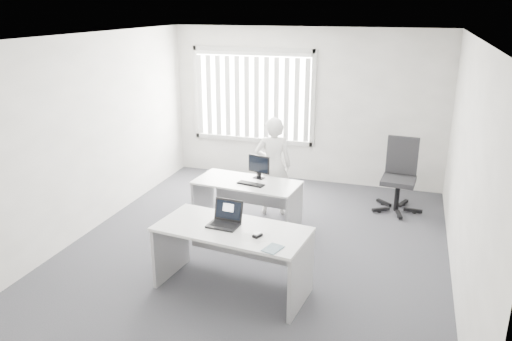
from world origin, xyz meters
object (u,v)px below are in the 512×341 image
(desk_near, at_px, (232,245))
(desk_far, at_px, (247,194))
(office_chair, at_px, (398,188))
(laptop, at_px, (223,215))
(monitor, at_px, (259,167))
(person, at_px, (273,166))

(desk_near, relative_size, desk_far, 1.13)
(office_chair, relative_size, laptop, 3.39)
(laptop, bearing_deg, monitor, 99.73)
(person, bearing_deg, desk_near, 75.77)
(desk_near, distance_m, office_chair, 3.49)
(laptop, bearing_deg, desk_near, -0.35)
(laptop, bearing_deg, office_chair, 63.59)
(laptop, distance_m, monitor, 1.93)
(person, height_order, laptop, person)
(person, relative_size, monitor, 4.41)
(desk_near, height_order, monitor, monitor)
(desk_far, relative_size, person, 1.02)
(desk_far, xyz_separation_m, office_chair, (2.12, 1.31, -0.14))
(desk_near, distance_m, monitor, 1.98)
(desk_near, xyz_separation_m, monitor, (-0.28, 1.93, 0.31))
(person, distance_m, monitor, 0.40)
(desk_near, relative_size, monitor, 5.10)
(office_chair, relative_size, monitor, 3.33)
(desk_far, height_order, laptop, laptop)
(desk_near, bearing_deg, person, 100.90)
(desk_near, xyz_separation_m, laptop, (-0.11, 0.01, 0.35))
(desk_near, height_order, office_chair, office_chair)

